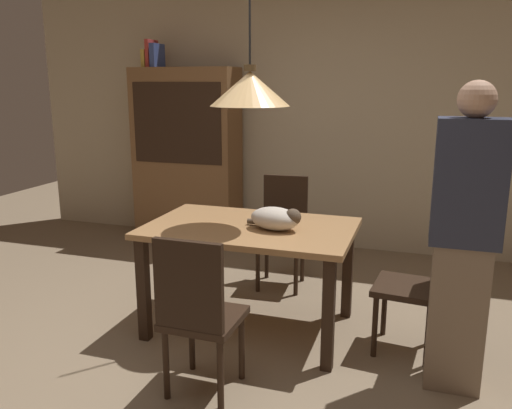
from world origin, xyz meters
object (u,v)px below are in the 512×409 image
(cat_sleeping, at_px, (276,218))
(book_yellow_short, at_px, (147,59))
(person_standing, at_px, (464,241))
(book_blue_wide, at_px, (157,56))
(chair_far_back, at_px, (283,226))
(chair_right_side, at_px, (421,278))
(hutch_bookcase, at_px, (187,160))
(book_red_tall, at_px, (152,54))
(chair_near_front, at_px, (198,310))
(dining_table, at_px, (250,240))
(pendant_lamp, at_px, (250,88))

(cat_sleeping, distance_m, book_yellow_short, 2.89)
(person_standing, bearing_deg, book_blue_wide, 144.32)
(book_blue_wide, relative_size, person_standing, 0.14)
(chair_far_back, distance_m, person_standing, 1.84)
(person_standing, bearing_deg, chair_right_side, 121.39)
(cat_sleeping, distance_m, hutch_bookcase, 2.37)
(chair_far_back, bearing_deg, book_red_tall, 151.73)
(chair_near_front, height_order, chair_far_back, same)
(dining_table, xyz_separation_m, person_standing, (1.33, -0.34, 0.22))
(chair_near_front, relative_size, book_blue_wide, 3.88)
(chair_far_back, bearing_deg, dining_table, -89.67)
(chair_right_side, height_order, cat_sleeping, chair_right_side)
(dining_table, distance_m, book_blue_wide, 2.75)
(chair_near_front, distance_m, hutch_bookcase, 2.99)
(dining_table, relative_size, person_standing, 0.82)
(book_red_tall, relative_size, book_blue_wide, 1.17)
(chair_far_back, xyz_separation_m, person_standing, (1.33, -1.21, 0.36))
(book_yellow_short, relative_size, person_standing, 0.12)
(hutch_bookcase, height_order, person_standing, hutch_bookcase)
(book_red_tall, distance_m, book_blue_wide, 0.07)
(chair_far_back, distance_m, book_red_tall, 2.41)
(book_red_tall, distance_m, person_standing, 3.85)
(dining_table, bearing_deg, book_blue_wide, 132.30)
(pendant_lamp, relative_size, person_standing, 0.76)
(chair_far_back, distance_m, pendant_lamp, 1.45)
(dining_table, height_order, chair_right_side, chair_right_side)
(chair_near_front, bearing_deg, book_red_tall, 122.33)
(chair_right_side, bearing_deg, chair_near_front, -142.37)
(book_red_tall, bearing_deg, chair_right_side, -32.47)
(chair_right_side, xyz_separation_m, pendant_lamp, (-1.13, 0.01, 1.15))
(dining_table, height_order, pendant_lamp, pendant_lamp)
(dining_table, height_order, chair_near_front, chair_near_front)
(cat_sleeping, bearing_deg, person_standing, -14.42)
(book_yellow_short, height_order, book_blue_wide, book_blue_wide)
(book_red_tall, bearing_deg, person_standing, -35.11)
(dining_table, distance_m, book_red_tall, 2.79)
(chair_near_front, xyz_separation_m, book_yellow_short, (-1.74, 2.66, 1.43))
(chair_near_front, relative_size, cat_sleeping, 2.34)
(person_standing, bearing_deg, dining_table, 165.78)
(dining_table, bearing_deg, person_standing, -14.22)
(hutch_bookcase, distance_m, person_standing, 3.38)
(pendant_lamp, relative_size, book_blue_wide, 5.42)
(dining_table, height_order, book_yellow_short, book_yellow_short)
(cat_sleeping, height_order, book_red_tall, book_red_tall)
(dining_table, distance_m, cat_sleeping, 0.27)
(cat_sleeping, bearing_deg, chair_near_front, -103.32)
(book_red_tall, height_order, book_blue_wide, book_red_tall)
(chair_far_back, distance_m, book_yellow_short, 2.42)
(chair_far_back, distance_m, book_blue_wide, 2.36)
(chair_right_side, bearing_deg, book_blue_wide, 146.94)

